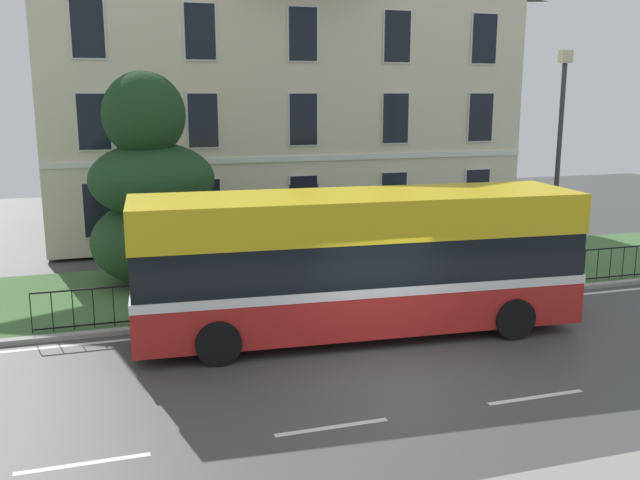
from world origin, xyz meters
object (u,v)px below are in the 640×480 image
street_lamp_post (559,149)px  single_decker_bus (359,261)px  georgian_townhouse (274,86)px  evergreen_tree (150,195)px  litter_bin (442,271)px

street_lamp_post → single_decker_bus: bearing=-158.0°
georgian_townhouse → single_decker_bus: (-1.36, -13.63, -4.07)m
single_decker_bus → evergreen_tree: bearing=131.1°
georgian_townhouse → litter_bin: 12.50m
evergreen_tree → single_decker_bus: bearing=-52.6°
single_decker_bus → street_lamp_post: bearing=25.7°
evergreen_tree → street_lamp_post: street_lamp_post is taller
evergreen_tree → street_lamp_post: bearing=-12.7°
evergreen_tree → street_lamp_post: 12.02m
evergreen_tree → street_lamp_post: (11.67, -2.62, 1.23)m
georgian_townhouse → street_lamp_post: georgian_townhouse is taller
georgian_townhouse → litter_bin: size_ratio=17.27×
evergreen_tree → litter_bin: bearing=-22.4°
georgian_townhouse → street_lamp_post: (6.03, -10.66, -1.88)m
georgian_townhouse → evergreen_tree: georgian_townhouse is taller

